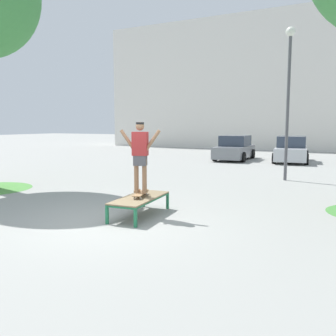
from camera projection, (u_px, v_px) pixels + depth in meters
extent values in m
plane|color=#999993|center=(109.00, 223.00, 8.11)|extent=(120.00, 120.00, 0.00)
cube|color=silver|center=(336.00, 80.00, 29.52)|extent=(41.08, 4.00, 11.57)
cube|color=#237A4C|center=(143.00, 200.00, 9.68)|extent=(0.07, 0.07, 0.38)
cube|color=#237A4C|center=(168.00, 202.00, 9.42)|extent=(0.07, 0.07, 0.38)
cube|color=#237A4C|center=(107.00, 216.00, 7.98)|extent=(0.07, 0.07, 0.38)
cube|color=#237A4C|center=(135.00, 219.00, 7.72)|extent=(0.07, 0.07, 0.38)
cylinder|color=#237A4C|center=(127.00, 198.00, 8.80)|extent=(0.22, 1.90, 0.05)
cylinder|color=#237A4C|center=(153.00, 200.00, 8.54)|extent=(0.22, 1.90, 0.05)
cylinder|color=#237A4C|center=(155.00, 193.00, 9.52)|extent=(0.76, 0.12, 0.05)
cylinder|color=#237A4C|center=(121.00, 207.00, 7.83)|extent=(0.76, 0.12, 0.05)
cube|color=#847051|center=(140.00, 198.00, 8.67)|extent=(0.92, 1.96, 0.03)
cube|color=#9E754C|center=(141.00, 193.00, 8.70)|extent=(0.41, 0.82, 0.02)
cylinder|color=silver|center=(141.00, 193.00, 9.00)|extent=(0.04, 0.06, 0.06)
cylinder|color=silver|center=(146.00, 193.00, 8.97)|extent=(0.04, 0.06, 0.06)
cylinder|color=silver|center=(134.00, 198.00, 8.45)|extent=(0.04, 0.06, 0.06)
cylinder|color=silver|center=(141.00, 198.00, 8.42)|extent=(0.04, 0.06, 0.06)
cylinder|color=#8E6647|center=(136.00, 176.00, 8.67)|extent=(0.11, 0.11, 0.82)
cube|color=#99704C|center=(137.00, 191.00, 8.76)|extent=(0.16, 0.26, 0.07)
cylinder|color=#8E6647|center=(144.00, 176.00, 8.63)|extent=(0.11, 0.11, 0.82)
cube|color=#99704C|center=(145.00, 191.00, 8.73)|extent=(0.16, 0.26, 0.07)
cube|color=#4C4C51|center=(140.00, 161.00, 8.61)|extent=(0.34, 0.28, 0.24)
cube|color=maroon|center=(140.00, 144.00, 8.56)|extent=(0.41, 0.31, 0.56)
cylinder|color=#8E6647|center=(128.00, 140.00, 8.61)|extent=(0.40, 0.19, 0.52)
cylinder|color=#8E6647|center=(152.00, 141.00, 8.49)|extent=(0.40, 0.19, 0.52)
sphere|color=#8E6647|center=(140.00, 126.00, 8.51)|extent=(0.20, 0.20, 0.20)
cylinder|color=black|center=(140.00, 123.00, 8.50)|extent=(0.19, 0.19, 0.05)
cube|color=slate|center=(234.00, 152.00, 22.43)|extent=(1.85, 4.26, 0.70)
cube|color=#2D3847|center=(235.00, 141.00, 22.48)|extent=(1.64, 2.16, 0.64)
cylinder|color=black|center=(243.00, 157.00, 20.93)|extent=(0.24, 0.61, 0.60)
cylinder|color=black|center=(215.00, 156.00, 21.63)|extent=(0.24, 0.61, 0.60)
cylinder|color=black|center=(252.00, 154.00, 23.27)|extent=(0.24, 0.61, 0.60)
cylinder|color=black|center=(227.00, 153.00, 23.98)|extent=(0.24, 0.61, 0.60)
cube|color=#B7BABF|center=(291.00, 153.00, 21.18)|extent=(2.15, 4.36, 0.70)
cube|color=#2D3847|center=(292.00, 142.00, 21.24)|extent=(1.78, 2.26, 0.64)
cylinder|color=black|center=(307.00, 159.00, 19.70)|extent=(0.29, 0.62, 0.60)
cylinder|color=black|center=(274.00, 158.00, 20.29)|extent=(0.29, 0.62, 0.60)
cylinder|color=black|center=(306.00, 155.00, 22.12)|extent=(0.29, 0.62, 0.60)
cylinder|color=black|center=(277.00, 155.00, 22.72)|extent=(0.29, 0.62, 0.60)
cylinder|color=#4C4C51|center=(288.00, 110.00, 13.93)|extent=(0.12, 0.12, 5.50)
sphere|color=silver|center=(291.00, 32.00, 13.58)|extent=(0.36, 0.36, 0.36)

